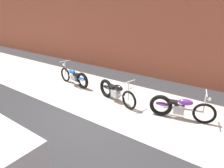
{
  "coord_description": "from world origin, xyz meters",
  "views": [
    {
      "loc": [
        3.72,
        -3.91,
        3.31
      ],
      "look_at": [
        -0.09,
        1.45,
        0.75
      ],
      "focal_mm": 31.28,
      "sensor_mm": 36.0,
      "label": 1
    }
  ],
  "objects": [
    {
      "name": "motorcycle_black",
      "position": [
        -0.11,
        1.61,
        0.4
      ],
      "size": [
        1.96,
        0.78,
        1.03
      ],
      "rotation": [
        0.0,
        0.0,
        -0.27
      ],
      "color": "black",
      "rests_on": "ground"
    },
    {
      "name": "ground_plane",
      "position": [
        0.0,
        0.0,
        0.0
      ],
      "size": [
        80.0,
        80.0,
        0.0
      ],
      "primitive_type": "plane",
      "color": "#2D2D30"
    },
    {
      "name": "motorcycle_purple",
      "position": [
        2.21,
        1.73,
        0.4
      ],
      "size": [
        1.97,
        0.74,
        1.03
      ],
      "rotation": [
        0.0,
        0.0,
        0.24
      ],
      "color": "black",
      "rests_on": "ground"
    },
    {
      "name": "brick_building_wall",
      "position": [
        0.0,
        5.2,
        2.44
      ],
      "size": [
        36.0,
        0.5,
        4.89
      ],
      "primitive_type": "cube",
      "color": "brown",
      "rests_on": "ground"
    },
    {
      "name": "motorcycle_blue",
      "position": [
        -2.44,
        1.89,
        0.4
      ],
      "size": [
        2.0,
        0.63,
        1.03
      ],
      "rotation": [
        0.0,
        0.0,
        3.0
      ],
      "color": "black",
      "rests_on": "ground"
    },
    {
      "name": "sidewalk_slab",
      "position": [
        0.0,
        1.75,
        0.0
      ],
      "size": [
        36.0,
        3.5,
        0.01
      ],
      "primitive_type": "cube",
      "color": "#B2ADA3",
      "rests_on": "ground"
    }
  ]
}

